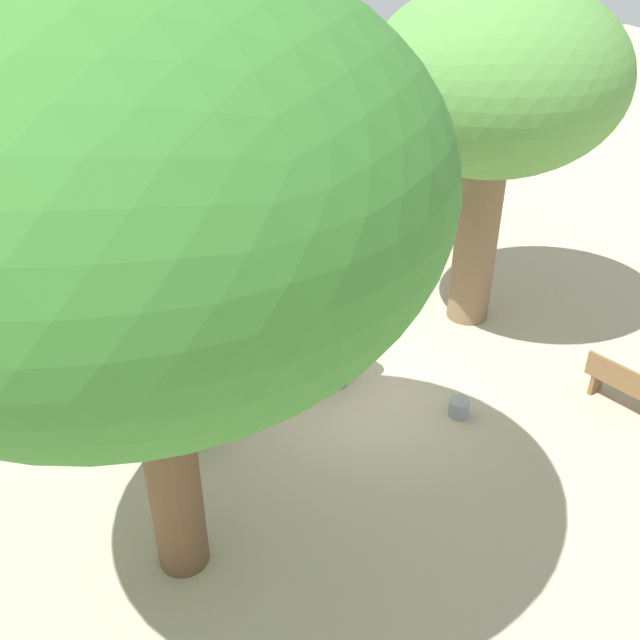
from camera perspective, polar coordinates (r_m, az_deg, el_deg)
name	(u,v)px	position (r m, az deg, el deg)	size (l,w,h in m)	color
ground_plane	(361,390)	(13.35, 3.24, -5.53)	(60.00, 60.00, 0.00)	#BAA88C
elephant	(301,330)	(13.09, -1.52, -0.81)	(2.32, 1.83, 1.62)	slate
person_handler	(306,267)	(15.42, -1.10, 4.21)	(0.50, 0.32, 1.62)	#3F3833
shade_tree_main	(131,193)	(7.51, -14.71, 9.73)	(6.62, 6.06, 7.77)	brown
shade_tree_secondary	(495,85)	(13.99, 13.72, 17.61)	(4.85, 4.45, 6.69)	brown
wooden_bench	(624,385)	(13.75, 22.94, -4.75)	(0.88, 1.45, 0.88)	brown
picnic_table_near	(167,396)	(12.50, -12.00, -5.90)	(1.68, 1.66, 0.78)	brown
market_stall_orange	(209,185)	(19.46, -8.80, 10.50)	(2.50, 2.50, 2.52)	#59514C
market_stall_blue	(303,174)	(20.03, -1.36, 11.49)	(2.50, 2.50, 2.52)	#59514C
market_stall_white	(390,163)	(20.91, 5.60, 12.23)	(2.50, 2.50, 2.52)	#59514C
feed_bucket	(459,408)	(12.89, 10.94, -6.83)	(0.36, 0.36, 0.32)	gray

